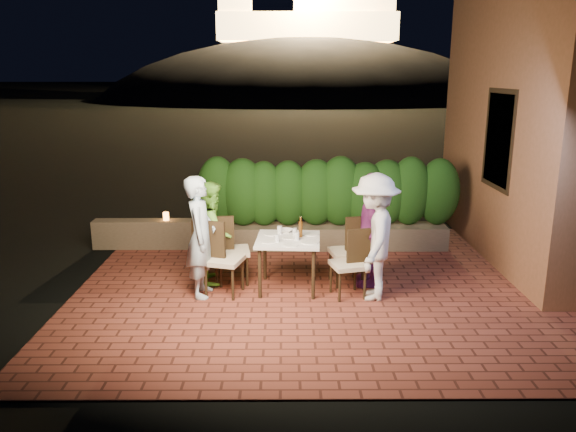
{
  "coord_description": "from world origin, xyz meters",
  "views": [
    {
      "loc": [
        -0.54,
        -7.22,
        3.0
      ],
      "look_at": [
        -0.49,
        0.43,
        1.05
      ],
      "focal_mm": 35.0,
      "sensor_mm": 36.0,
      "label": 1
    }
  ],
  "objects_px": {
    "diner_blue": "(201,237)",
    "parapet_lamp": "(166,216)",
    "bowl": "(286,231)",
    "chair_right_front": "(348,263)",
    "beer_bottle": "(301,227)",
    "diner_purple": "(371,230)",
    "diner_white": "(374,237)",
    "chair_right_back": "(346,251)",
    "chair_left_front": "(224,258)",
    "diner_green": "(212,232)",
    "chair_left_back": "(233,249)",
    "dining_table": "(288,264)"
  },
  "relations": [
    {
      "from": "chair_right_back",
      "to": "diner_blue",
      "type": "distance_m",
      "value": 2.12
    },
    {
      "from": "chair_right_back",
      "to": "diner_purple",
      "type": "xyz_separation_m",
      "value": [
        0.34,
        -0.05,
        0.33
      ]
    },
    {
      "from": "chair_left_back",
      "to": "diner_purple",
      "type": "xyz_separation_m",
      "value": [
        2.0,
        -0.09,
        0.32
      ]
    },
    {
      "from": "bowl",
      "to": "diner_purple",
      "type": "relative_size",
      "value": 0.11
    },
    {
      "from": "chair_right_back",
      "to": "diner_purple",
      "type": "relative_size",
      "value": 0.6
    },
    {
      "from": "beer_bottle",
      "to": "chair_right_front",
      "type": "bearing_deg",
      "value": -27.74
    },
    {
      "from": "diner_blue",
      "to": "diner_white",
      "type": "bearing_deg",
      "value": -91.65
    },
    {
      "from": "bowl",
      "to": "diner_blue",
      "type": "bearing_deg",
      "value": -155.28
    },
    {
      "from": "diner_blue",
      "to": "parapet_lamp",
      "type": "bearing_deg",
      "value": 24.15
    },
    {
      "from": "beer_bottle",
      "to": "diner_green",
      "type": "height_order",
      "value": "diner_green"
    },
    {
      "from": "diner_green",
      "to": "parapet_lamp",
      "type": "xyz_separation_m",
      "value": [
        -1.02,
        1.63,
        -0.18
      ]
    },
    {
      "from": "beer_bottle",
      "to": "diner_white",
      "type": "xyz_separation_m",
      "value": [
        0.98,
        -0.39,
        -0.03
      ]
    },
    {
      "from": "dining_table",
      "to": "chair_left_front",
      "type": "xyz_separation_m",
      "value": [
        -0.89,
        -0.18,
        0.14
      ]
    },
    {
      "from": "chair_left_front",
      "to": "diner_blue",
      "type": "height_order",
      "value": "diner_blue"
    },
    {
      "from": "chair_left_front",
      "to": "chair_left_back",
      "type": "height_order",
      "value": "chair_left_front"
    },
    {
      "from": "chair_right_back",
      "to": "bowl",
      "type": "bearing_deg",
      "value": -17.31
    },
    {
      "from": "dining_table",
      "to": "diner_white",
      "type": "bearing_deg",
      "value": -15.57
    },
    {
      "from": "diner_green",
      "to": "diner_white",
      "type": "relative_size",
      "value": 0.87
    },
    {
      "from": "dining_table",
      "to": "bowl",
      "type": "xyz_separation_m",
      "value": [
        -0.02,
        0.32,
        0.4
      ]
    },
    {
      "from": "diner_blue",
      "to": "dining_table",
      "type": "bearing_deg",
      "value": -78.78
    },
    {
      "from": "chair_right_back",
      "to": "chair_left_front",
      "type": "bearing_deg",
      "value": 2.2
    },
    {
      "from": "diner_green",
      "to": "diner_white",
      "type": "xyz_separation_m",
      "value": [
        2.27,
        -0.67,
        0.12
      ]
    },
    {
      "from": "chair_left_back",
      "to": "parapet_lamp",
      "type": "height_order",
      "value": "chair_left_back"
    },
    {
      "from": "diner_white",
      "to": "parapet_lamp",
      "type": "distance_m",
      "value": 4.02
    },
    {
      "from": "dining_table",
      "to": "diner_green",
      "type": "bearing_deg",
      "value": 162.62
    },
    {
      "from": "chair_right_front",
      "to": "parapet_lamp",
      "type": "relative_size",
      "value": 6.79
    },
    {
      "from": "bowl",
      "to": "diner_purple",
      "type": "xyz_separation_m",
      "value": [
        1.22,
        -0.14,
        0.05
      ]
    },
    {
      "from": "diner_blue",
      "to": "parapet_lamp",
      "type": "relative_size",
      "value": 12.01
    },
    {
      "from": "diner_purple",
      "to": "chair_left_front",
      "type": "bearing_deg",
      "value": -73.9
    },
    {
      "from": "chair_right_front",
      "to": "diner_blue",
      "type": "distance_m",
      "value": 2.05
    },
    {
      "from": "chair_right_back",
      "to": "parapet_lamp",
      "type": "height_order",
      "value": "chair_right_back"
    },
    {
      "from": "beer_bottle",
      "to": "diner_purple",
      "type": "distance_m",
      "value": 1.02
    },
    {
      "from": "dining_table",
      "to": "chair_left_back",
      "type": "distance_m",
      "value": 0.86
    },
    {
      "from": "diner_green",
      "to": "diner_purple",
      "type": "distance_m",
      "value": 2.31
    },
    {
      "from": "diner_blue",
      "to": "diner_purple",
      "type": "height_order",
      "value": "diner_blue"
    },
    {
      "from": "chair_left_back",
      "to": "diner_white",
      "type": "distance_m",
      "value": 2.08
    },
    {
      "from": "chair_right_front",
      "to": "beer_bottle",
      "type": "bearing_deg",
      "value": -42.15
    },
    {
      "from": "chair_left_front",
      "to": "diner_white",
      "type": "height_order",
      "value": "diner_white"
    },
    {
      "from": "diner_blue",
      "to": "diner_purple",
      "type": "bearing_deg",
      "value": -79.62
    },
    {
      "from": "bowl",
      "to": "chair_right_front",
      "type": "xyz_separation_m",
      "value": [
        0.85,
        -0.59,
        -0.3
      ]
    },
    {
      "from": "bowl",
      "to": "diner_white",
      "type": "bearing_deg",
      "value": -28.6
    },
    {
      "from": "diner_green",
      "to": "diner_purple",
      "type": "height_order",
      "value": "diner_purple"
    },
    {
      "from": "chair_left_back",
      "to": "chair_right_back",
      "type": "bearing_deg",
      "value": -9.28
    },
    {
      "from": "beer_bottle",
      "to": "diner_purple",
      "type": "bearing_deg",
      "value": 6.27
    },
    {
      "from": "chair_right_front",
      "to": "diner_purple",
      "type": "distance_m",
      "value": 0.68
    },
    {
      "from": "parapet_lamp",
      "to": "chair_left_back",
      "type": "bearing_deg",
      "value": -52.1
    },
    {
      "from": "chair_left_front",
      "to": "diner_green",
      "type": "distance_m",
      "value": 0.62
    },
    {
      "from": "diner_white",
      "to": "diner_purple",
      "type": "distance_m",
      "value": 0.51
    },
    {
      "from": "diner_blue",
      "to": "diner_white",
      "type": "relative_size",
      "value": 0.97
    },
    {
      "from": "dining_table",
      "to": "chair_right_front",
      "type": "xyz_separation_m",
      "value": [
        0.82,
        -0.27,
        0.1
      ]
    }
  ]
}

